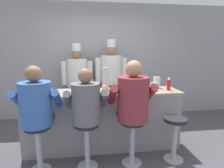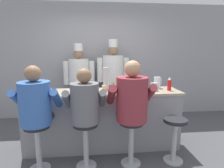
{
  "view_description": "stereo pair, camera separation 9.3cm",
  "coord_description": "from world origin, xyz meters",
  "px_view_note": "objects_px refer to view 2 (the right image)",
  "views": [
    {
      "loc": [
        -0.25,
        -2.66,
        1.61
      ],
      "look_at": [
        0.15,
        0.26,
        1.08
      ],
      "focal_mm": 30.0,
      "sensor_mm": 36.0,
      "label": 1
    },
    {
      "loc": [
        -0.16,
        -2.67,
        1.61
      ],
      "look_at": [
        0.15,
        0.26,
        1.08
      ],
      "focal_mm": 30.0,
      "sensor_mm": 36.0,
      "label": 2
    }
  ],
  "objects_px": {
    "hot_sauce_bottle_orange": "(114,87)",
    "coffee_mug_tan": "(105,88)",
    "cereal_bowl": "(92,90)",
    "diner_seated_grey": "(85,106)",
    "cook_in_whites_far": "(113,77)",
    "breakfast_plate": "(51,93)",
    "napkin_dispenser_chrome": "(154,87)",
    "diner_seated_blue": "(36,106)",
    "ketchup_bottle_red": "(169,84)",
    "diner_seated_maroon": "(131,101)",
    "mustard_bottle_yellow": "(130,86)",
    "cook_in_whites_near": "(79,79)",
    "cup_stack_steel": "(106,79)",
    "empty_stool_round": "(175,133)",
    "water_pitcher_clear": "(157,83)"
  },
  "relations": [
    {
      "from": "hot_sauce_bottle_orange",
      "to": "cook_in_whites_near",
      "type": "distance_m",
      "value": 1.46
    },
    {
      "from": "cereal_bowl",
      "to": "napkin_dispenser_chrome",
      "type": "height_order",
      "value": "napkin_dispenser_chrome"
    },
    {
      "from": "cook_in_whites_far",
      "to": "ketchup_bottle_red",
      "type": "bearing_deg",
      "value": -58.98
    },
    {
      "from": "coffee_mug_tan",
      "to": "diner_seated_blue",
      "type": "height_order",
      "value": "diner_seated_blue"
    },
    {
      "from": "mustard_bottle_yellow",
      "to": "cook_in_whites_near",
      "type": "xyz_separation_m",
      "value": [
        -0.87,
        1.43,
        -0.1
      ]
    },
    {
      "from": "diner_seated_grey",
      "to": "cook_in_whites_near",
      "type": "height_order",
      "value": "cook_in_whites_near"
    },
    {
      "from": "breakfast_plate",
      "to": "water_pitcher_clear",
      "type": "bearing_deg",
      "value": 8.0
    },
    {
      "from": "cook_in_whites_far",
      "to": "diner_seated_maroon",
      "type": "bearing_deg",
      "value": -88.08
    },
    {
      "from": "hot_sauce_bottle_orange",
      "to": "mustard_bottle_yellow",
      "type": "bearing_deg",
      "value": -25.1
    },
    {
      "from": "mustard_bottle_yellow",
      "to": "diner_seated_grey",
      "type": "xyz_separation_m",
      "value": [
        -0.68,
        -0.34,
        -0.19
      ]
    },
    {
      "from": "hot_sauce_bottle_orange",
      "to": "breakfast_plate",
      "type": "bearing_deg",
      "value": -178.37
    },
    {
      "from": "ketchup_bottle_red",
      "to": "napkin_dispenser_chrome",
      "type": "xyz_separation_m",
      "value": [
        -0.25,
        0.0,
        -0.04
      ]
    },
    {
      "from": "water_pitcher_clear",
      "to": "breakfast_plate",
      "type": "xyz_separation_m",
      "value": [
        -1.76,
        -0.25,
        -0.09
      ]
    },
    {
      "from": "empty_stool_round",
      "to": "cook_in_whites_far",
      "type": "bearing_deg",
      "value": 110.97
    },
    {
      "from": "coffee_mug_tan",
      "to": "cook_in_whites_far",
      "type": "distance_m",
      "value": 1.27
    },
    {
      "from": "cereal_bowl",
      "to": "diner_seated_grey",
      "type": "relative_size",
      "value": 0.1
    },
    {
      "from": "diner_seated_grey",
      "to": "diner_seated_maroon",
      "type": "xyz_separation_m",
      "value": [
        0.63,
        0.01,
        0.04
      ]
    },
    {
      "from": "hot_sauce_bottle_orange",
      "to": "coffee_mug_tan",
      "type": "distance_m",
      "value": 0.16
    },
    {
      "from": "diner_seated_maroon",
      "to": "water_pitcher_clear",
      "type": "bearing_deg",
      "value": 48.29
    },
    {
      "from": "hot_sauce_bottle_orange",
      "to": "napkin_dispenser_chrome",
      "type": "relative_size",
      "value": 1.13
    },
    {
      "from": "diner_seated_maroon",
      "to": "cook_in_whites_far",
      "type": "bearing_deg",
      "value": 91.92
    },
    {
      "from": "ketchup_bottle_red",
      "to": "cook_in_whites_near",
      "type": "relative_size",
      "value": 0.13
    },
    {
      "from": "cup_stack_steel",
      "to": "cook_in_whites_far",
      "type": "height_order",
      "value": "cook_in_whites_far"
    },
    {
      "from": "napkin_dispenser_chrome",
      "to": "hot_sauce_bottle_orange",
      "type": "bearing_deg",
      "value": -178.87
    },
    {
      "from": "mustard_bottle_yellow",
      "to": "diner_seated_grey",
      "type": "bearing_deg",
      "value": -153.4
    },
    {
      "from": "cook_in_whites_near",
      "to": "breakfast_plate",
      "type": "bearing_deg",
      "value": -104.01
    },
    {
      "from": "mustard_bottle_yellow",
      "to": "diner_seated_blue",
      "type": "height_order",
      "value": "diner_seated_blue"
    },
    {
      "from": "diner_seated_maroon",
      "to": "empty_stool_round",
      "type": "xyz_separation_m",
      "value": [
        0.63,
        -0.04,
        -0.48
      ]
    },
    {
      "from": "breakfast_plate",
      "to": "cup_stack_steel",
      "type": "xyz_separation_m",
      "value": [
        0.86,
        0.24,
        0.17
      ]
    },
    {
      "from": "diner_seated_grey",
      "to": "empty_stool_round",
      "type": "height_order",
      "value": "diner_seated_grey"
    },
    {
      "from": "cup_stack_steel",
      "to": "napkin_dispenser_chrome",
      "type": "bearing_deg",
      "value": -14.27
    },
    {
      "from": "hot_sauce_bottle_orange",
      "to": "breakfast_plate",
      "type": "height_order",
      "value": "hot_sauce_bottle_orange"
    },
    {
      "from": "hot_sauce_bottle_orange",
      "to": "napkin_dispenser_chrome",
      "type": "distance_m",
      "value": 0.67
    },
    {
      "from": "cereal_bowl",
      "to": "empty_stool_round",
      "type": "relative_size",
      "value": 0.2
    },
    {
      "from": "ketchup_bottle_red",
      "to": "cook_in_whites_near",
      "type": "bearing_deg",
      "value": 139.9
    },
    {
      "from": "ketchup_bottle_red",
      "to": "diner_seated_maroon",
      "type": "relative_size",
      "value": 0.15
    },
    {
      "from": "coffee_mug_tan",
      "to": "diner_seated_blue",
      "type": "relative_size",
      "value": 0.09
    },
    {
      "from": "cup_stack_steel",
      "to": "breakfast_plate",
      "type": "bearing_deg",
      "value": -164.42
    },
    {
      "from": "diner_seated_maroon",
      "to": "cook_in_whites_far",
      "type": "xyz_separation_m",
      "value": [
        -0.06,
        1.77,
        0.1
      ]
    },
    {
      "from": "water_pitcher_clear",
      "to": "napkin_dispenser_chrome",
      "type": "height_order",
      "value": "water_pitcher_clear"
    },
    {
      "from": "ketchup_bottle_red",
      "to": "coffee_mug_tan",
      "type": "xyz_separation_m",
      "value": [
        -1.06,
        0.07,
        -0.06
      ]
    },
    {
      "from": "water_pitcher_clear",
      "to": "ketchup_bottle_red",
      "type": "bearing_deg",
      "value": -56.84
    },
    {
      "from": "water_pitcher_clear",
      "to": "coffee_mug_tan",
      "type": "xyz_separation_m",
      "value": [
        -0.92,
        -0.14,
        -0.05
      ]
    },
    {
      "from": "napkin_dispenser_chrome",
      "to": "cook_in_whites_far",
      "type": "bearing_deg",
      "value": 112.17
    },
    {
      "from": "breakfast_plate",
      "to": "diner_seated_blue",
      "type": "bearing_deg",
      "value": -103.87
    },
    {
      "from": "hot_sauce_bottle_orange",
      "to": "empty_stool_round",
      "type": "bearing_deg",
      "value": -30.3
    },
    {
      "from": "cereal_bowl",
      "to": "cook_in_whites_far",
      "type": "bearing_deg",
      "value": 68.9
    },
    {
      "from": "napkin_dispenser_chrome",
      "to": "coffee_mug_tan",
      "type": "bearing_deg",
      "value": 175.08
    },
    {
      "from": "hot_sauce_bottle_orange",
      "to": "diner_seated_maroon",
      "type": "relative_size",
      "value": 0.1
    },
    {
      "from": "napkin_dispenser_chrome",
      "to": "diner_seated_blue",
      "type": "height_order",
      "value": "diner_seated_blue"
    }
  ]
}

